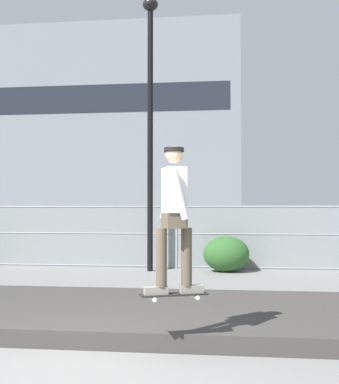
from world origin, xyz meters
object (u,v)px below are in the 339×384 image
Objects in this scene: skateboard at (174,295)px; parked_car_near at (22,235)px; shrub_center at (226,254)px; street_lamp at (150,103)px; parked_car_mid at (208,235)px; skater at (174,209)px.

skateboard is 12.91m from parked_car_near.
skateboard is 8.28m from shrub_center.
shrub_center is (2.13, 0.08, -4.26)m from street_lamp.
street_lamp is 5.32m from parked_car_mid.
skater is at bearing -59.09° from parked_car_near.
skater reaches higher than parked_car_mid.
parked_car_mid is at bearing 90.71° from skater.
parked_car_mid is (-0.14, 11.47, -0.92)m from skater.
shrub_center is (7.14, -2.82, -0.34)m from parked_car_near.
skateboard is 9.26m from street_lamp.
skater is at bearing -78.77° from street_lamp.
street_lamp is 1.74× the size of parked_car_mid.
skater is 0.39× the size of parked_car_near.
street_lamp is 6.08× the size of shrub_center.
street_lamp is (-1.63, 8.19, 2.99)m from skater.
skater is 0.23× the size of street_lamp.
shrub_center is at bearing -21.52° from parked_car_near.
skater is at bearing -93.51° from shrub_center.
shrub_center is at bearing 86.49° from skateboard.
skateboard is 11.47m from parked_car_mid.
parked_car_near is 3.50× the size of shrub_center.
street_lamp is at bearing 101.23° from skater.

